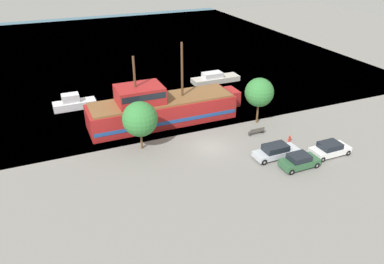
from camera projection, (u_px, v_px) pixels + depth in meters
The scene contains 12 objects.
ground_plane at pixel (211, 147), 41.35m from camera, with size 160.00×160.00×0.00m, color gray.
water_surface at pixel (119, 50), 77.27m from camera, with size 80.00×80.00×0.00m, color #38667F.
pirate_ship at pixel (160, 108), 46.14m from camera, with size 19.46×5.10×9.76m.
moored_boat_dockside at pixel (215, 78), 59.78m from camera, with size 7.73×2.37×1.62m.
moored_boat_outer at pixel (74, 103), 50.41m from camera, with size 5.57×1.94×2.09m.
parked_car_curb_front at pixel (299, 161), 37.38m from camera, with size 3.94×1.87×1.48m.
parked_car_curb_mid at pixel (276, 151), 39.10m from camera, with size 4.90×1.85×1.49m.
parked_car_curb_rear at pixel (330, 149), 39.56m from camera, with size 4.23×1.98×1.45m.
fire_hydrant at pixel (290, 138), 42.25m from camera, with size 0.42×0.25×0.76m.
bench_promenade_east at pixel (257, 131), 43.78m from camera, with size 1.91×0.45×0.85m.
tree_row_east at pixel (140, 119), 39.46m from camera, with size 3.78×3.78×5.46m.
tree_row_mideast at pixel (259, 92), 45.00m from camera, with size 3.51×3.51×5.79m.
Camera 1 is at (-15.96, -32.24, 20.56)m, focal length 35.00 mm.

